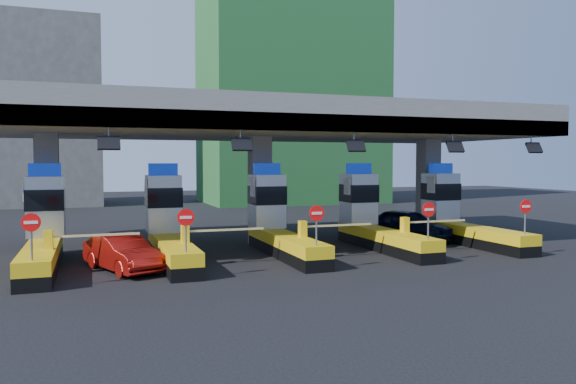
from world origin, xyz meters
name	(u,v)px	position (x,y,z in m)	size (l,w,h in m)	color
ground	(279,253)	(0.00, 0.00, 0.00)	(120.00, 120.00, 0.00)	black
toll_canopy	(260,124)	(0.00, 2.87, 6.13)	(28.00, 12.09, 7.00)	slate
toll_lane_far_left	(44,231)	(-10.00, 0.28, 1.40)	(4.43, 8.00, 4.16)	black
toll_lane_left	(168,226)	(-5.00, 0.28, 1.40)	(4.43, 8.00, 4.16)	black
toll_lane_center	(277,222)	(0.00, 0.28, 1.40)	(4.43, 8.00, 4.16)	black
toll_lane_right	(372,219)	(5.00, 0.28, 1.40)	(4.43, 8.00, 4.16)	black
toll_lane_far_right	(457,216)	(10.00, 0.28, 1.40)	(4.43, 8.00, 4.16)	black
bg_building_scaffold	(290,70)	(12.00, 32.00, 14.00)	(18.00, 12.00, 28.00)	#1E5926
bg_building_concrete	(26,113)	(-14.00, 36.00, 9.00)	(14.00, 10.00, 18.00)	#4C4C49
van	(408,225)	(7.76, 1.48, 0.85)	(2.01, 5.00, 1.70)	black
red_car	(122,253)	(-7.04, -2.08, 0.70)	(1.48, 4.24, 1.40)	maroon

